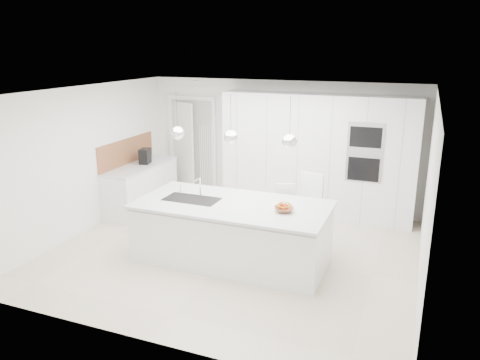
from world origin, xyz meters
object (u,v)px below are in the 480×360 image
at_px(fruit_bowl, 284,209).
at_px(bar_stool_left, 282,216).
at_px(espresso_machine, 145,156).
at_px(bar_stool_right, 309,213).
at_px(island_base, 231,234).

bearing_deg(fruit_bowl, bar_stool_left, 108.07).
distance_m(espresso_machine, bar_stool_right, 3.62).
height_order(fruit_bowl, bar_stool_left, bar_stool_left).
xyz_separation_m(espresso_machine, bar_stool_left, (3.07, -0.86, -0.54)).
relative_size(island_base, bar_stool_right, 2.32).
relative_size(espresso_machine, bar_stool_left, 0.29).
bearing_deg(espresso_machine, bar_stool_left, -30.18).
relative_size(island_base, bar_stool_left, 2.78).
bearing_deg(espresso_machine, island_base, -47.86).
distance_m(island_base, espresso_machine, 3.09).
bearing_deg(bar_stool_left, bar_stool_right, -18.15).
distance_m(espresso_machine, bar_stool_left, 3.23).
bearing_deg(fruit_bowl, island_base, 178.59).
distance_m(bar_stool_left, bar_stool_right, 0.44).
distance_m(island_base, bar_stool_left, 0.97).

